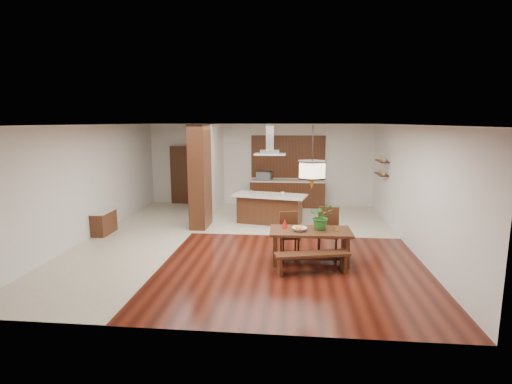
# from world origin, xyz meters

# --- Properties ---
(room_shell) EXTENTS (9.00, 9.04, 2.92)m
(room_shell) POSITION_xyz_m (0.00, 0.00, 2.06)
(room_shell) COLOR #341009
(room_shell) RESTS_ON ground
(tile_hallway) EXTENTS (2.50, 9.00, 0.01)m
(tile_hallway) POSITION_xyz_m (-2.75, 0.00, 0.01)
(tile_hallway) COLOR beige
(tile_hallway) RESTS_ON ground
(tile_kitchen) EXTENTS (5.50, 4.00, 0.01)m
(tile_kitchen) POSITION_xyz_m (1.25, 2.50, 0.01)
(tile_kitchen) COLOR beige
(tile_kitchen) RESTS_ON ground
(soffit_band) EXTENTS (8.00, 9.00, 0.02)m
(soffit_band) POSITION_xyz_m (0.00, 0.00, 2.88)
(soffit_band) COLOR #3E230F
(soffit_band) RESTS_ON room_shell
(partition_pier) EXTENTS (0.45, 1.00, 2.90)m
(partition_pier) POSITION_xyz_m (-1.40, 1.20, 1.45)
(partition_pier) COLOR #321A0E
(partition_pier) RESTS_ON ground
(partition_stub) EXTENTS (0.18, 2.40, 2.90)m
(partition_stub) POSITION_xyz_m (-1.40, 3.30, 1.45)
(partition_stub) COLOR silver
(partition_stub) RESTS_ON ground
(hallway_console) EXTENTS (0.37, 0.88, 0.63)m
(hallway_console) POSITION_xyz_m (-3.81, 0.20, 0.32)
(hallway_console) COLOR #321A0E
(hallway_console) RESTS_ON ground
(hallway_doorway) EXTENTS (1.10, 0.20, 2.10)m
(hallway_doorway) POSITION_xyz_m (-2.70, 4.40, 1.05)
(hallway_doorway) COLOR #321A0E
(hallway_doorway) RESTS_ON ground
(rear_counter) EXTENTS (2.60, 0.62, 0.95)m
(rear_counter) POSITION_xyz_m (1.00, 4.20, 0.48)
(rear_counter) COLOR #321A0E
(rear_counter) RESTS_ON ground
(kitchen_window) EXTENTS (2.60, 0.08, 1.50)m
(kitchen_window) POSITION_xyz_m (1.00, 4.46, 1.75)
(kitchen_window) COLOR brown
(kitchen_window) RESTS_ON room_shell
(shelf_lower) EXTENTS (0.26, 0.90, 0.04)m
(shelf_lower) POSITION_xyz_m (3.87, 2.60, 1.40)
(shelf_lower) COLOR #321A0E
(shelf_lower) RESTS_ON room_shell
(shelf_upper) EXTENTS (0.26, 0.90, 0.04)m
(shelf_upper) POSITION_xyz_m (3.87, 2.60, 1.80)
(shelf_upper) COLOR #321A0E
(shelf_upper) RESTS_ON room_shell
(dining_table) EXTENTS (1.74, 0.91, 0.71)m
(dining_table) POSITION_xyz_m (1.60, -1.47, 0.52)
(dining_table) COLOR #321A0E
(dining_table) RESTS_ON ground
(dining_bench) EXTENTS (1.52, 0.67, 0.42)m
(dining_bench) POSITION_xyz_m (1.62, -2.09, 0.21)
(dining_bench) COLOR #321A0E
(dining_bench) RESTS_ON ground
(dining_chair_left) EXTENTS (0.49, 0.49, 0.95)m
(dining_chair_left) POSITION_xyz_m (1.16, -0.96, 0.48)
(dining_chair_left) COLOR #321A0E
(dining_chair_left) RESTS_ON ground
(dining_chair_right) EXTENTS (0.52, 0.52, 1.06)m
(dining_chair_right) POSITION_xyz_m (2.02, -0.94, 0.53)
(dining_chair_right) COLOR #321A0E
(dining_chair_right) RESTS_ON ground
(pendant_lantern) EXTENTS (0.64, 0.64, 1.31)m
(pendant_lantern) POSITION_xyz_m (1.60, -1.47, 2.25)
(pendant_lantern) COLOR #FBEBC0
(pendant_lantern) RESTS_ON room_shell
(foliage_plant) EXTENTS (0.53, 0.47, 0.56)m
(foliage_plant) POSITION_xyz_m (1.83, -1.38, 0.99)
(foliage_plant) COLOR #266C24
(foliage_plant) RESTS_ON dining_table
(fruit_bowl) EXTENTS (0.33, 0.33, 0.08)m
(fruit_bowl) POSITION_xyz_m (1.37, -1.55, 0.75)
(fruit_bowl) COLOR beige
(fruit_bowl) RESTS_ON dining_table
(napkin_cone) EXTENTS (0.15, 0.15, 0.21)m
(napkin_cone) POSITION_xyz_m (1.06, -1.37, 0.82)
(napkin_cone) COLOR #B51A0C
(napkin_cone) RESTS_ON dining_table
(gold_ornament) EXTENTS (0.09, 0.09, 0.11)m
(gold_ornament) POSITION_xyz_m (2.13, -1.54, 0.77)
(gold_ornament) COLOR gold
(gold_ornament) RESTS_ON dining_table
(kitchen_island) EXTENTS (2.25, 1.33, 0.87)m
(kitchen_island) POSITION_xyz_m (0.53, 1.78, 0.45)
(kitchen_island) COLOR #321A0E
(kitchen_island) RESTS_ON ground
(range_hood) EXTENTS (0.90, 0.55, 0.87)m
(range_hood) POSITION_xyz_m (0.53, 1.78, 2.46)
(range_hood) COLOR silver
(range_hood) RESTS_ON room_shell
(island_cup) EXTENTS (0.14, 0.14, 0.10)m
(island_cup) POSITION_xyz_m (0.91, 1.67, 0.92)
(island_cup) COLOR silver
(island_cup) RESTS_ON kitchen_island
(microwave) EXTENTS (0.58, 0.45, 0.28)m
(microwave) POSITION_xyz_m (0.18, 4.21, 1.09)
(microwave) COLOR silver
(microwave) RESTS_ON rear_counter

